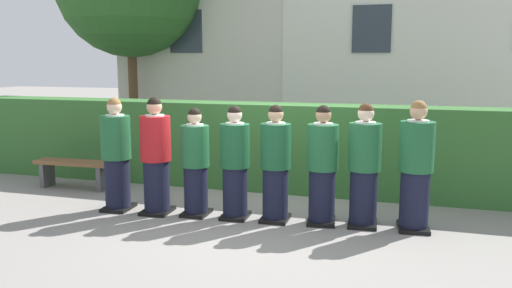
{
  "coord_description": "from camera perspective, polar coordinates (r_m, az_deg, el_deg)",
  "views": [
    {
      "loc": [
        2.05,
        -6.74,
        2.18
      ],
      "look_at": [
        0.0,
        0.0,
        1.05
      ],
      "focal_mm": 36.82,
      "sensor_mm": 36.0,
      "label": 1
    }
  ],
  "objects": [
    {
      "name": "student_in_red_blazer",
      "position": [
        7.59,
        -10.82,
        -1.56
      ],
      "size": [
        0.43,
        0.5,
        1.67
      ],
      "color": "black",
      "rests_on": "ground"
    },
    {
      "name": "student_front_row_4",
      "position": [
        7.11,
        2.13,
        -2.43
      ],
      "size": [
        0.41,
        0.51,
        1.59
      ],
      "color": "black",
      "rests_on": "ground"
    },
    {
      "name": "student_front_row_0",
      "position": [
        7.9,
        -14.92,
        -1.36
      ],
      "size": [
        0.43,
        0.5,
        1.65
      ],
      "color": "black",
      "rests_on": "ground"
    },
    {
      "name": "student_front_row_6",
      "position": [
        7.02,
        11.67,
        -2.59
      ],
      "size": [
        0.42,
        0.49,
        1.63
      ],
      "color": "black",
      "rests_on": "ground"
    },
    {
      "name": "student_front_row_2",
      "position": [
        7.42,
        -6.6,
        -2.25
      ],
      "size": [
        0.4,
        0.44,
        1.53
      ],
      "color": "black",
      "rests_on": "ground"
    },
    {
      "name": "student_front_row_7",
      "position": [
        7.01,
        16.97,
        -2.62
      ],
      "size": [
        0.44,
        0.55,
        1.68
      ],
      "color": "black",
      "rests_on": "ground"
    },
    {
      "name": "ground_plane",
      "position": [
        7.37,
        0.0,
        -8.08
      ],
      "size": [
        60.0,
        60.0,
        0.0
      ],
      "primitive_type": "plane",
      "color": "gray"
    },
    {
      "name": "hedge",
      "position": [
        8.83,
        3.26,
        -0.36
      ],
      "size": [
        12.11,
        0.7,
        1.46
      ],
      "color": "#33662D",
      "rests_on": "ground"
    },
    {
      "name": "school_building_annex",
      "position": [
        15.14,
        1.14,
        14.44
      ],
      "size": [
        8.05,
        3.51,
        6.98
      ],
      "color": "beige",
      "rests_on": "ground"
    },
    {
      "name": "student_front_row_5",
      "position": [
        7.04,
        7.22,
        -2.58
      ],
      "size": [
        0.42,
        0.5,
        1.6
      ],
      "color": "black",
      "rests_on": "ground"
    },
    {
      "name": "wooden_bench",
      "position": [
        9.5,
        -19.13,
        -2.5
      ],
      "size": [
        1.41,
        0.4,
        0.48
      ],
      "color": "brown",
      "rests_on": "ground"
    },
    {
      "name": "school_building_main",
      "position": [
        14.54,
        20.26,
        14.2
      ],
      "size": [
        8.28,
        3.5,
        7.02
      ],
      "color": "silver",
      "rests_on": "ground"
    },
    {
      "name": "student_front_row_3",
      "position": [
        7.24,
        -2.3,
        -2.32
      ],
      "size": [
        0.41,
        0.47,
        1.57
      ],
      "color": "black",
      "rests_on": "ground"
    }
  ]
}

